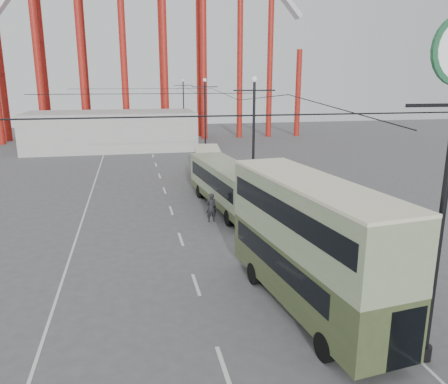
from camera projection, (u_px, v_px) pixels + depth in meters
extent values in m
plane|color=#4F4F52|center=(239.00, 330.00, 16.21)|extent=(160.00, 160.00, 0.00)
cube|color=silver|center=(168.00, 200.00, 34.02)|extent=(0.15, 82.00, 0.01)
cube|color=silver|center=(244.00, 192.00, 36.26)|extent=(0.12, 120.00, 0.01)
cube|color=silver|center=(89.00, 200.00, 33.75)|extent=(0.12, 120.00, 0.01)
cylinder|color=black|center=(440.00, 231.00, 13.40)|extent=(0.20, 0.20, 9.00)
cylinder|color=black|center=(424.00, 352.00, 14.44)|extent=(0.44, 0.44, 0.50)
cylinder|color=black|center=(253.00, 141.00, 33.30)|extent=(0.20, 0.20, 9.00)
cylinder|color=black|center=(253.00, 195.00, 34.35)|extent=(0.44, 0.44, 0.50)
cube|color=black|center=(254.00, 90.00, 32.36)|extent=(3.20, 0.10, 0.10)
sphere|color=white|center=(255.00, 79.00, 32.17)|extent=(0.44, 0.44, 0.44)
cylinder|color=black|center=(205.00, 118.00, 54.15)|extent=(0.20, 0.20, 9.00)
cylinder|color=black|center=(205.00, 152.00, 55.20)|extent=(0.44, 0.44, 0.50)
cube|color=black|center=(205.00, 87.00, 53.21)|extent=(3.20, 0.10, 0.10)
sphere|color=white|center=(205.00, 80.00, 53.02)|extent=(0.44, 0.44, 0.44)
cylinder|color=black|center=(184.00, 108.00, 75.00)|extent=(0.20, 0.20, 9.00)
cylinder|color=black|center=(184.00, 133.00, 76.05)|extent=(0.44, 0.44, 0.50)
cube|color=black|center=(183.00, 85.00, 74.06)|extent=(3.20, 0.10, 0.10)
sphere|color=white|center=(183.00, 80.00, 73.87)|extent=(0.44, 0.44, 0.44)
cylinder|color=maroon|center=(2.00, 81.00, 65.45)|extent=(1.00, 1.00, 18.00)
cylinder|color=maroon|center=(36.00, 48.00, 61.77)|extent=(1.00, 1.00, 27.00)
cylinder|color=maroon|center=(42.00, 50.00, 65.56)|extent=(1.00, 1.00, 27.00)
cylinder|color=maroon|center=(78.00, 16.00, 61.88)|extent=(1.00, 1.00, 36.00)
cylinder|color=maroon|center=(81.00, 19.00, 65.67)|extent=(1.00, 1.00, 36.00)
cylinder|color=maroon|center=(240.00, 42.00, 68.43)|extent=(0.90, 0.90, 30.00)
cylinder|color=maroon|center=(270.00, 68.00, 70.43)|extent=(0.90, 0.90, 22.00)
cylinder|color=maroon|center=(298.00, 93.00, 72.43)|extent=(0.90, 0.90, 14.00)
cube|color=#A7A7A2|center=(112.00, 131.00, 58.92)|extent=(22.00, 10.00, 5.00)
cube|color=#384425|center=(308.00, 271.00, 17.30)|extent=(3.68, 10.17, 2.19)
cube|color=black|center=(308.00, 261.00, 17.19)|extent=(3.47, 8.20, 0.89)
cube|color=gray|center=(309.00, 242.00, 16.99)|extent=(3.70, 10.17, 0.30)
cube|color=gray|center=(311.00, 211.00, 16.68)|extent=(3.68, 10.17, 2.19)
cube|color=black|center=(311.00, 209.00, 16.66)|extent=(3.64, 9.58, 0.85)
cube|color=beige|center=(312.00, 182.00, 16.40)|extent=(3.70, 10.17, 0.12)
cylinder|color=black|center=(254.00, 274.00, 19.77)|extent=(0.40, 1.02, 0.99)
cylinder|color=black|center=(298.00, 267.00, 20.48)|extent=(0.40, 1.02, 0.99)
cylinder|color=black|center=(325.00, 347.00, 14.31)|extent=(0.40, 1.02, 0.99)
cylinder|color=black|center=(382.00, 334.00, 15.02)|extent=(0.40, 1.02, 0.99)
cube|color=gray|center=(227.00, 184.00, 31.33)|extent=(3.72, 11.54, 2.47)
cube|color=black|center=(227.00, 178.00, 31.22)|extent=(3.63, 10.32, 0.98)
cube|color=#384425|center=(227.00, 197.00, 31.57)|extent=(3.75, 11.55, 0.52)
cube|color=gray|center=(227.00, 166.00, 31.00)|extent=(3.74, 11.55, 0.16)
cylinder|color=black|center=(200.00, 192.00, 34.24)|extent=(0.39, 1.05, 1.03)
cylinder|color=black|center=(228.00, 190.00, 34.94)|extent=(0.39, 1.05, 1.03)
cylinder|color=black|center=(228.00, 217.00, 27.97)|extent=(0.39, 1.05, 1.03)
cylinder|color=black|center=(261.00, 214.00, 28.66)|extent=(0.39, 1.05, 1.03)
cube|color=beige|center=(208.00, 164.00, 40.23)|extent=(3.34, 9.24, 2.17)
cube|color=black|center=(208.00, 160.00, 40.14)|extent=(3.25, 8.17, 0.86)
cube|color=#384425|center=(208.00, 173.00, 40.44)|extent=(3.37, 9.24, 0.45)
cube|color=beige|center=(208.00, 151.00, 39.94)|extent=(3.36, 9.24, 0.14)
cylinder|color=black|center=(197.00, 171.00, 42.68)|extent=(0.36, 0.93, 0.90)
cylinder|color=black|center=(217.00, 170.00, 42.86)|extent=(0.36, 0.93, 0.90)
cylinder|color=black|center=(198.00, 182.00, 37.80)|extent=(0.36, 0.93, 0.90)
cylinder|color=black|center=(222.00, 182.00, 37.98)|extent=(0.36, 0.93, 0.90)
imported|color=black|center=(211.00, 207.00, 28.52)|extent=(0.70, 0.47, 1.90)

